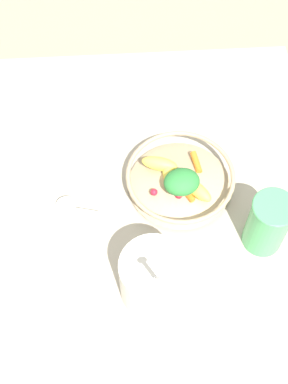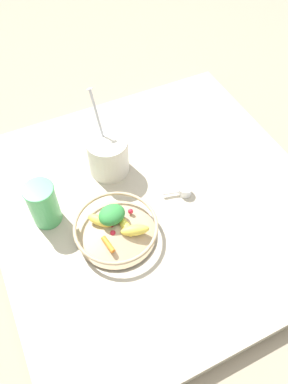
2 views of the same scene
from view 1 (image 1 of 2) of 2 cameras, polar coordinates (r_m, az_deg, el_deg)
ground_plane at (r=1.19m, az=-3.70°, el=-3.70°), size 6.00×6.00×0.00m
countertop at (r=1.17m, az=-3.76°, el=-3.19°), size 0.96×0.96×0.05m
fruit_bowl at (r=1.16m, az=3.85°, el=1.36°), size 0.24×0.24×0.09m
yogurt_tub at (r=1.01m, az=0.98°, el=-9.07°), size 0.13×0.15×0.27m
drinking_cup at (r=1.08m, az=13.10°, el=-3.22°), size 0.09×0.09×0.14m
measuring_scoop at (r=1.15m, az=-8.13°, el=-1.71°), size 0.09×0.04×0.03m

